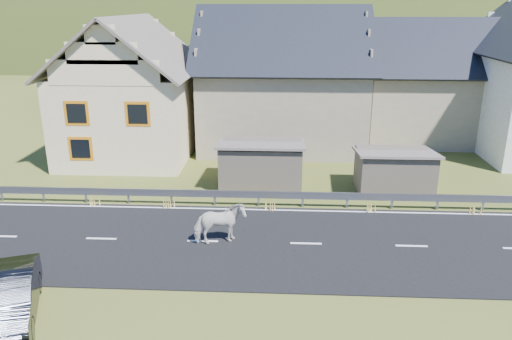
{
  "coord_description": "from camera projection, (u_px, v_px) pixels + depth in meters",
  "views": [
    {
      "loc": [
        -1.02,
        -17.32,
        8.8
      ],
      "look_at": [
        -2.0,
        1.5,
        2.48
      ],
      "focal_mm": 35.0,
      "sensor_mm": 36.0,
      "label": 1
    }
  ],
  "objects": [
    {
      "name": "shed_right",
      "position": [
        394.0,
        172.0,
        24.29
      ],
      "size": [
        3.8,
        2.9,
        2.2
      ],
      "primitive_type": "cube",
      "color": "#675A4B",
      "rests_on": "ground"
    },
    {
      "name": "horse",
      "position": [
        220.0,
        224.0,
        18.91
      ],
      "size": [
        1.46,
        2.1,
        1.62
      ],
      "primitive_type": "imported",
      "rotation": [
        0.0,
        0.0,
        1.9
      ],
      "color": "beige",
      "rests_on": "road"
    },
    {
      "name": "house_stone_b",
      "position": [
        431.0,
        75.0,
        33.45
      ],
      "size": [
        9.8,
        8.8,
        8.1
      ],
      "color": "gray",
      "rests_on": "ground"
    },
    {
      "name": "lane_markings",
      "position": [
        306.0,
        243.0,
        19.13
      ],
      "size": [
        60.0,
        6.6,
        0.01
      ],
      "primitive_type": "cube",
      "color": "silver",
      "rests_on": "road"
    },
    {
      "name": "guardrail",
      "position": [
        303.0,
        196.0,
        22.45
      ],
      "size": [
        28.1,
        0.09,
        0.75
      ],
      "color": "#93969B",
      "rests_on": "ground"
    },
    {
      "name": "house_cream",
      "position": [
        131.0,
        82.0,
        29.61
      ],
      "size": [
        7.8,
        9.8,
        8.3
      ],
      "color": "beige",
      "rests_on": "ground"
    },
    {
      "name": "car",
      "position": [
        8.0,
        298.0,
        14.42
      ],
      "size": [
        2.93,
        4.5,
        1.4
      ],
      "primitive_type": "imported",
      "rotation": [
        0.0,
        0.0,
        0.37
      ],
      "color": "black",
      "rests_on": "ground"
    },
    {
      "name": "shed_left",
      "position": [
        261.0,
        165.0,
        25.05
      ],
      "size": [
        4.3,
        3.3,
        2.4
      ],
      "primitive_type": "cube",
      "color": "#675A4B",
      "rests_on": "ground"
    },
    {
      "name": "house_stone_a",
      "position": [
        282.0,
        72.0,
        31.92
      ],
      "size": [
        10.8,
        9.8,
        8.9
      ],
      "color": "gray",
      "rests_on": "ground"
    },
    {
      "name": "conifer_patch",
      "position": [
        66.0,
        15.0,
        124.1
      ],
      "size": [
        76.0,
        50.0,
        28.0
      ],
      "primitive_type": "ellipsoid",
      "color": "black",
      "rests_on": "ground"
    },
    {
      "name": "road",
      "position": [
        306.0,
        244.0,
        19.14
      ],
      "size": [
        60.0,
        7.0,
        0.04
      ],
      "primitive_type": "cube",
      "color": "black",
      "rests_on": "ground"
    },
    {
      "name": "mountain",
      "position": [
        297.0,
        80.0,
        195.69
      ],
      "size": [
        440.0,
        280.0,
        260.0
      ],
      "primitive_type": "ellipsoid",
      "color": "#2D3E16",
      "rests_on": "ground"
    },
    {
      "name": "ground",
      "position": [
        306.0,
        244.0,
        19.14
      ],
      "size": [
        160.0,
        160.0,
        0.0
      ],
      "primitive_type": "plane",
      "color": "#344214",
      "rests_on": "ground"
    }
  ]
}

